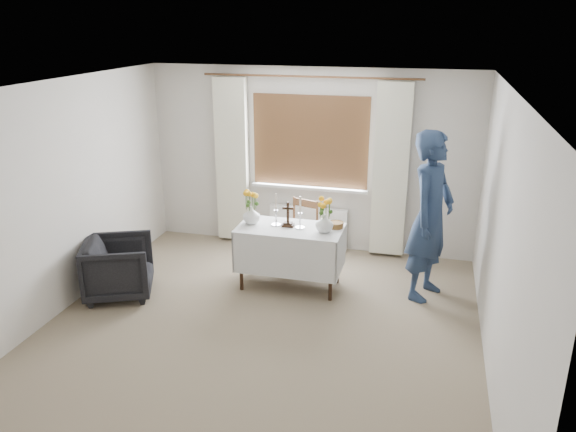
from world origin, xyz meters
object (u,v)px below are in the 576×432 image
object	(u,v)px
altar_table	(290,257)
wooden_chair	(299,235)
person	(431,216)
flower_vase_left	(251,215)
wooden_cross	(288,214)
armchair	(119,268)
flower_vase_right	(324,223)

from	to	relation	value
altar_table	wooden_chair	xyz separation A→B (m)	(-0.04, 0.61, 0.06)
person	flower_vase_left	size ratio (longest dim) A/B	9.05
wooden_chair	wooden_cross	size ratio (longest dim) A/B	2.90
altar_table	armchair	size ratio (longest dim) A/B	1.64
person	flower_vase_right	xyz separation A→B (m)	(-1.17, -0.23, -0.11)
wooden_chair	armchair	world-z (taller)	wooden_chair
altar_table	person	world-z (taller)	person
altar_table	person	bearing A→B (deg)	6.71
altar_table	flower_vase_left	bearing A→B (deg)	177.79
person	wooden_cross	distance (m)	1.63
wooden_cross	flower_vase_left	size ratio (longest dim) A/B	1.40
flower_vase_left	wooden_cross	bearing A→B (deg)	1.67
flower_vase_right	wooden_chair	bearing A→B (deg)	125.25
altar_table	flower_vase_left	distance (m)	0.69
altar_table	wooden_chair	size ratio (longest dim) A/B	1.41
wooden_chair	armchair	size ratio (longest dim) A/B	1.16
armchair	person	size ratio (longest dim) A/B	0.39
armchair	flower_vase_right	world-z (taller)	flower_vase_right
flower_vase_left	flower_vase_right	distance (m)	0.90
wooden_cross	flower_vase_left	xyz separation A→B (m)	(-0.45, -0.01, -0.04)
altar_table	flower_vase_right	bearing A→B (deg)	-5.51
wooden_cross	person	bearing A→B (deg)	1.61
armchair	wooden_cross	bearing A→B (deg)	-91.32
wooden_chair	armchair	distance (m)	2.27
armchair	wooden_cross	xyz separation A→B (m)	(1.84, 0.75, 0.57)
person	flower_vase_left	world-z (taller)	person
armchair	flower_vase_right	bearing A→B (deg)	-97.00
wooden_cross	altar_table	bearing A→B (deg)	-46.17
wooden_cross	flower_vase_left	world-z (taller)	wooden_cross
wooden_chair	flower_vase_right	size ratio (longest dim) A/B	4.04
altar_table	flower_vase_right	distance (m)	0.64
flower_vase_left	person	bearing A→B (deg)	4.64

